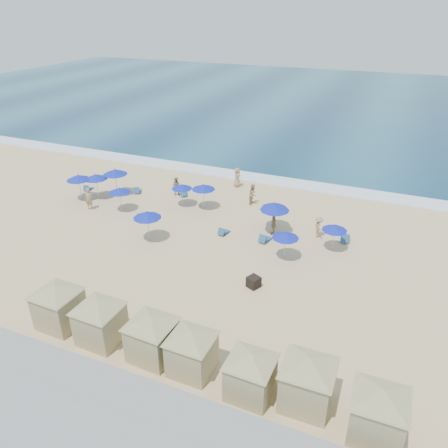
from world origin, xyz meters
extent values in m
plane|color=#D2B485|center=(0.00, 0.00, 0.00)|extent=(160.00, 160.00, 0.00)
cube|color=navy|center=(0.00, 55.00, 0.03)|extent=(160.00, 80.00, 0.06)
cube|color=white|center=(0.00, 15.50, 0.04)|extent=(160.00, 2.50, 0.08)
cube|color=gray|center=(0.00, -13.00, 0.55)|extent=(160.00, 2.20, 1.10)
cube|color=gray|center=(0.00, -16.00, 1.16)|extent=(160.00, 4.00, 0.12)
cube|color=black|center=(5.34, -2.13, 0.35)|extent=(0.94, 0.94, 0.71)
cube|color=tan|center=(-3.22, -9.53, 1.03)|extent=(2.13, 2.13, 2.06)
cube|color=tan|center=(-3.22, -9.53, 2.06)|extent=(2.23, 2.23, 0.08)
pyramid|color=tan|center=(-3.22, -9.53, 2.58)|extent=(4.52, 4.52, 0.52)
cube|color=tan|center=(-0.39, -9.67, 1.02)|extent=(2.10, 2.10, 2.04)
cube|color=tan|center=(-0.39, -9.67, 2.04)|extent=(2.20, 2.20, 0.08)
pyramid|color=tan|center=(-0.39, -9.67, 2.55)|extent=(4.47, 4.47, 0.51)
cube|color=tan|center=(2.69, -9.65, 1.01)|extent=(2.12, 2.12, 2.02)
cube|color=tan|center=(2.69, -9.65, 2.02)|extent=(2.23, 2.23, 0.08)
pyramid|color=tan|center=(2.69, -9.65, 2.53)|extent=(4.43, 4.43, 0.51)
cube|color=tan|center=(4.90, -9.73, 0.97)|extent=(1.97, 1.97, 1.94)
cube|color=tan|center=(4.90, -9.73, 1.94)|extent=(2.07, 2.07, 0.08)
pyramid|color=tan|center=(4.90, -9.73, 2.43)|extent=(4.26, 4.26, 0.49)
cube|color=tan|center=(7.93, -9.99, 0.95)|extent=(1.96, 1.96, 1.91)
cube|color=tan|center=(7.93, -9.99, 1.91)|extent=(2.06, 2.06, 0.08)
pyramid|color=tan|center=(7.93, -9.99, 2.39)|extent=(4.18, 4.18, 0.48)
cube|color=tan|center=(10.37, -9.53, 1.05)|extent=(2.12, 2.12, 2.09)
cube|color=tan|center=(10.37, -9.53, 2.09)|extent=(2.22, 2.22, 0.08)
pyramid|color=tan|center=(10.37, -9.53, 2.62)|extent=(4.59, 4.59, 0.52)
cube|color=tan|center=(13.34, -9.98, 1.02)|extent=(2.07, 2.07, 2.04)
cube|color=tan|center=(13.34, -9.98, 2.04)|extent=(2.17, 2.17, 0.08)
pyramid|color=tan|center=(13.34, -9.98, 2.56)|extent=(4.48, 4.48, 0.51)
cylinder|color=#A5A8AD|center=(-12.13, 5.40, 0.93)|extent=(0.05, 0.05, 1.86)
cone|color=#0F20AB|center=(-12.13, 5.40, 2.03)|extent=(2.06, 2.06, 0.44)
sphere|color=#0F20AB|center=(-12.13, 5.40, 2.30)|extent=(0.08, 0.08, 0.08)
cylinder|color=#A5A8AD|center=(-13.28, 4.52, 0.96)|extent=(0.05, 0.05, 1.93)
cone|color=#0F20AB|center=(-13.28, 4.52, 2.10)|extent=(2.13, 2.13, 0.46)
sphere|color=#0F20AB|center=(-13.28, 4.52, 2.38)|extent=(0.08, 0.08, 0.08)
cylinder|color=#A5A8AD|center=(-11.01, 6.72, 1.00)|extent=(0.05, 0.05, 2.01)
cone|color=#0F20AB|center=(-11.01, 6.72, 2.19)|extent=(2.22, 2.22, 0.48)
sphere|color=#0F20AB|center=(-11.01, 6.72, 2.49)|extent=(0.08, 0.08, 0.08)
cylinder|color=#A5A8AD|center=(-8.65, 3.98, 0.85)|extent=(0.04, 0.04, 1.70)
cone|color=#0F20AB|center=(-8.65, 3.98, 1.86)|extent=(1.88, 1.88, 0.40)
sphere|color=#0F20AB|center=(-8.65, 3.98, 2.10)|extent=(0.07, 0.07, 0.07)
cylinder|color=#A5A8AD|center=(-2.42, 7.07, 0.91)|extent=(0.05, 0.05, 1.81)
cone|color=#0F20AB|center=(-2.42, 7.07, 1.98)|extent=(2.01, 2.01, 0.43)
sphere|color=#0F20AB|center=(-2.42, 7.07, 2.24)|extent=(0.08, 0.08, 0.08)
cylinder|color=#A5A8AD|center=(-4.36, 6.88, 0.81)|extent=(0.04, 0.04, 1.63)
cone|color=#0F20AB|center=(-4.36, 6.88, 1.78)|extent=(1.80, 1.80, 0.39)
sphere|color=#0F20AB|center=(-4.36, 6.88, 2.01)|extent=(0.07, 0.07, 0.07)
cylinder|color=#A5A8AD|center=(-3.81, 0.50, 0.95)|extent=(0.05, 0.05, 1.89)
cone|color=#0F20AB|center=(-3.81, 0.50, 2.07)|extent=(2.09, 2.09, 0.45)
sphere|color=#0F20AB|center=(-3.81, 0.50, 2.34)|extent=(0.08, 0.08, 0.08)
cylinder|color=#A5A8AD|center=(4.40, 5.08, 1.01)|extent=(0.05, 0.05, 2.03)
cone|color=#0F20AB|center=(4.40, 5.08, 2.21)|extent=(2.24, 2.24, 0.48)
sphere|color=#0F20AB|center=(4.40, 5.08, 2.51)|extent=(0.09, 0.09, 0.09)
cylinder|color=#A5A8AD|center=(4.14, 5.84, 0.90)|extent=(0.05, 0.05, 1.81)
cone|color=#0F20AB|center=(4.14, 5.84, 1.97)|extent=(2.00, 2.00, 0.43)
sphere|color=#0F20AB|center=(4.14, 5.84, 2.24)|extent=(0.08, 0.08, 0.08)
cylinder|color=#A5A8AD|center=(9.00, 4.34, 0.81)|extent=(0.04, 0.04, 1.62)
cone|color=#0F20AB|center=(9.00, 4.34, 1.77)|extent=(1.79, 1.79, 0.38)
sphere|color=#0F20AB|center=(9.00, 4.34, 2.01)|extent=(0.07, 0.07, 0.07)
cylinder|color=#A5A8AD|center=(6.16, 1.87, 0.84)|extent=(0.04, 0.04, 1.67)
cone|color=#0F20AB|center=(6.16, 1.87, 1.83)|extent=(1.85, 1.85, 0.40)
sphere|color=#0F20AB|center=(6.16, 1.87, 2.07)|extent=(0.07, 0.07, 0.07)
cube|color=#245185|center=(-14.14, 6.58, 0.14)|extent=(0.60, 1.11, 0.29)
cube|color=#245185|center=(-14.09, 6.13, 0.36)|extent=(0.53, 0.34, 0.52)
cube|color=#245185|center=(-9.58, 7.89, 0.15)|extent=(0.93, 1.26, 0.31)
cube|color=#245185|center=(-9.40, 7.44, 0.38)|extent=(0.62, 0.49, 0.55)
cube|color=#245185|center=(-5.31, 8.95, 0.16)|extent=(0.96, 1.28, 0.32)
cube|color=#245185|center=(-5.12, 8.51, 0.39)|extent=(0.63, 0.51, 0.56)
cube|color=#245185|center=(0.96, 3.59, 0.15)|extent=(0.70, 1.17, 0.30)
cube|color=#245185|center=(0.88, 3.13, 0.37)|extent=(0.56, 0.39, 0.53)
cube|color=#245185|center=(4.22, 3.72, 0.16)|extent=(0.81, 1.29, 0.33)
cube|color=#245185|center=(4.11, 3.23, 0.40)|extent=(0.62, 0.44, 0.58)
cube|color=#245185|center=(9.64, 6.14, 0.17)|extent=(0.67, 1.32, 0.36)
cube|color=#245185|center=(9.66, 5.60, 0.43)|extent=(0.62, 0.38, 0.63)
imported|color=#A18159|center=(-11.27, 3.13, 0.95)|extent=(0.75, 0.55, 1.89)
imported|color=#A18159|center=(-5.98, 8.75, 0.85)|extent=(0.92, 0.77, 1.71)
imported|color=#A18159|center=(4.43, 4.90, 0.84)|extent=(0.64, 1.06, 1.68)
imported|color=#A18159|center=(7.65, 5.84, 0.81)|extent=(1.08, 1.21, 1.63)
imported|color=#A18159|center=(-1.61, 12.79, 0.93)|extent=(1.07, 1.06, 1.87)
imported|color=#A18159|center=(1.12, 9.60, 0.90)|extent=(0.70, 0.89, 1.81)
camera|label=1|loc=(12.34, -23.44, 15.93)|focal=35.00mm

